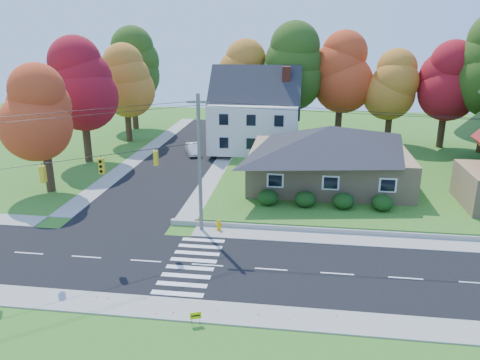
% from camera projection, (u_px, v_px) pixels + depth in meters
% --- Properties ---
extents(ground, '(120.00, 120.00, 0.00)m').
position_uv_depth(ground, '(207.00, 265.00, 29.27)').
color(ground, '#3D7923').
extents(road_main, '(90.00, 8.00, 0.02)m').
position_uv_depth(road_main, '(207.00, 265.00, 29.27)').
color(road_main, black).
rests_on(road_main, ground).
extents(road_cross, '(8.00, 44.00, 0.02)m').
position_uv_depth(road_cross, '(185.00, 155.00, 54.80)').
color(road_cross, black).
rests_on(road_cross, ground).
extents(sidewalk_north, '(90.00, 2.00, 0.08)m').
position_uv_depth(sidewalk_north, '(221.00, 232.00, 33.97)').
color(sidewalk_north, '#9C9A90').
rests_on(sidewalk_north, ground).
extents(sidewalk_south, '(90.00, 2.00, 0.08)m').
position_uv_depth(sidewalk_south, '(188.00, 310.00, 24.55)').
color(sidewalk_south, '#9C9A90').
rests_on(sidewalk_south, ground).
extents(lawn, '(30.00, 30.00, 0.50)m').
position_uv_depth(lawn, '(375.00, 172.00, 47.31)').
color(lawn, '#3D7923').
rests_on(lawn, ground).
extents(ranch_house, '(14.60, 10.60, 5.40)m').
position_uv_depth(ranch_house, '(329.00, 154.00, 42.31)').
color(ranch_house, tan).
rests_on(ranch_house, lawn).
extents(colonial_house, '(10.40, 8.40, 9.60)m').
position_uv_depth(colonial_house, '(255.00, 115.00, 54.24)').
color(colonial_house, silver).
rests_on(colonial_house, lawn).
extents(hedge_row, '(10.70, 1.70, 1.27)m').
position_uv_depth(hedge_row, '(324.00, 200.00, 37.19)').
color(hedge_row, '#163A10').
rests_on(hedge_row, lawn).
extents(traffic_infrastructure, '(38.10, 10.66, 10.00)m').
position_uv_depth(traffic_infrastructure, '(208.00, 181.00, 28.98)').
color(traffic_infrastructure, '#666059').
rests_on(traffic_infrastructure, ground).
extents(tree_lot_0, '(6.72, 6.72, 12.51)m').
position_uv_depth(tree_lot_0, '(244.00, 77.00, 59.00)').
color(tree_lot_0, '#3F2A19').
rests_on(tree_lot_0, lawn).
extents(tree_lot_1, '(7.84, 7.84, 14.60)m').
position_uv_depth(tree_lot_1, '(292.00, 67.00, 56.88)').
color(tree_lot_1, '#3F2A19').
rests_on(tree_lot_1, lawn).
extents(tree_lot_2, '(7.28, 7.28, 13.56)m').
position_uv_depth(tree_lot_2, '(342.00, 73.00, 57.26)').
color(tree_lot_2, '#3F2A19').
rests_on(tree_lot_2, lawn).
extents(tree_lot_3, '(6.16, 6.16, 11.47)m').
position_uv_depth(tree_lot_3, '(392.00, 85.00, 55.94)').
color(tree_lot_3, '#3F2A19').
rests_on(tree_lot_3, lawn).
extents(tree_lot_4, '(6.72, 6.72, 12.51)m').
position_uv_depth(tree_lot_4, '(448.00, 81.00, 54.03)').
color(tree_lot_4, '#3F2A19').
rests_on(tree_lot_4, lawn).
extents(tree_west_0, '(6.16, 6.16, 11.47)m').
position_uv_depth(tree_west_0, '(41.00, 113.00, 40.56)').
color(tree_west_0, '#3F2A19').
rests_on(tree_west_0, ground).
extents(tree_west_1, '(7.28, 7.28, 13.56)m').
position_uv_depth(tree_west_1, '(81.00, 84.00, 49.70)').
color(tree_west_1, '#3F2A19').
rests_on(tree_west_1, ground).
extents(tree_west_2, '(6.72, 6.72, 12.51)m').
position_uv_depth(tree_west_2, '(125.00, 81.00, 59.20)').
color(tree_west_2, '#3F2A19').
rests_on(tree_west_2, ground).
extents(tree_west_3, '(7.84, 7.84, 14.60)m').
position_uv_depth(tree_west_3, '(132.00, 65.00, 66.59)').
color(tree_west_3, '#3F2A19').
rests_on(tree_west_3, ground).
extents(white_car, '(2.73, 4.18, 1.30)m').
position_uv_depth(white_car, '(193.00, 149.00, 54.80)').
color(white_car, silver).
rests_on(white_car, road_cross).
extents(fire_hydrant, '(0.50, 0.39, 0.87)m').
position_uv_depth(fire_hydrant, '(219.00, 225.00, 34.16)').
color(fire_hydrant, '#DFA800').
rests_on(fire_hydrant, ground).
extents(yard_sign, '(0.54, 0.25, 0.71)m').
position_uv_depth(yard_sign, '(196.00, 316.00, 23.26)').
color(yard_sign, black).
rests_on(yard_sign, ground).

